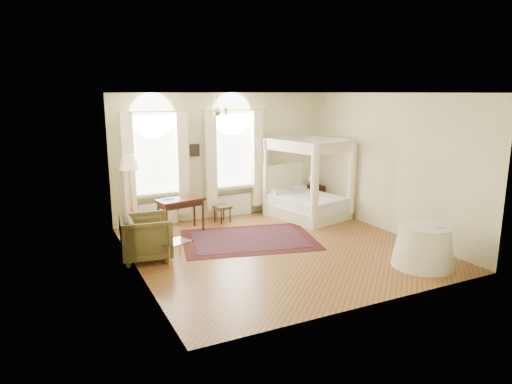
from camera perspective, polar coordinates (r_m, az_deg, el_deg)
ground at (r=9.97m, az=2.82°, el=-7.04°), size 6.00×6.00×0.00m
room_walls at (r=9.50m, az=2.95°, el=4.29°), size 6.00×6.00×6.00m
window_left at (r=11.56m, az=-12.41°, el=3.00°), size 1.62×0.27×3.29m
window_right at (r=12.21m, az=-2.79°, el=3.77°), size 1.62×0.27×3.29m
chandelier at (r=10.12m, az=-4.88°, el=10.03°), size 0.51×0.45×0.50m
wall_pictures at (r=12.20m, az=-3.48°, el=5.67°), size 2.54×0.03×0.39m
canopy_bed at (r=12.35m, az=6.48°, el=-0.96°), size 2.01×2.27×2.11m
nightstand at (r=13.46m, az=7.38°, el=-0.56°), size 0.45×0.41×0.64m
nightstand_lamp at (r=13.25m, az=7.17°, el=1.85°), size 0.28×0.28×0.41m
writing_desk at (r=11.09m, az=-9.40°, el=-1.42°), size 1.18×0.76×0.82m
laptop at (r=11.11m, az=-11.03°, el=-0.75°), size 0.36×0.26×0.03m
stool at (r=11.84m, az=-4.23°, el=-2.07°), size 0.47×0.47×0.44m
armchair at (r=9.50m, az=-13.57°, el=-5.53°), size 1.10×1.08×0.90m
coffee_table at (r=9.25m, az=-10.17°, el=-6.37°), size 0.72×0.62×0.41m
floor_lamp at (r=11.24m, az=-15.59°, el=3.15°), size 0.48×0.48×1.87m
oriental_rug at (r=10.52m, az=-0.92°, el=-5.94°), size 3.42×2.80×0.01m
side_table at (r=9.45m, az=20.24°, el=-6.37°), size 1.20×1.20×0.82m
book at (r=9.28m, az=21.24°, el=-4.02°), size 0.22×0.28×0.02m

